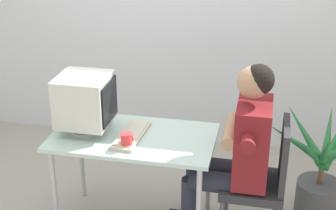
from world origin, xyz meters
TOP-DOWN VIEW (x-y plane):
  - desk at (0.00, 0.00)m, footprint 1.11×0.62m
  - crt_monitor at (-0.33, 0.01)m, footprint 0.35×0.34m
  - keyboard at (-0.01, -0.02)m, footprint 0.18×0.44m
  - office_chair at (0.89, -0.00)m, footprint 0.41×0.41m
  - person_seated at (0.70, -0.00)m, footprint 0.68×0.59m
  - potted_plant at (1.30, 0.38)m, footprint 0.83×0.78m
  - desk_mug at (0.01, -0.18)m, footprint 0.07×0.09m

SIDE VIEW (x-z plane):
  - potted_plant at x=1.30m, z-range -0.06..0.78m
  - office_chair at x=0.89m, z-range 0.05..0.95m
  - desk at x=0.00m, z-range 0.29..1.00m
  - person_seated at x=0.70m, z-range 0.06..1.35m
  - keyboard at x=-0.01m, z-range 0.71..0.75m
  - desk_mug at x=0.01m, z-range 0.72..0.82m
  - crt_monitor at x=-0.33m, z-range 0.74..1.14m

